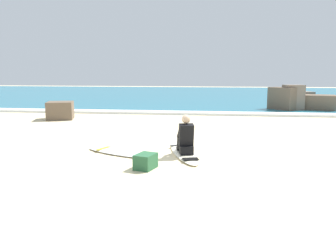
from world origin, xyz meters
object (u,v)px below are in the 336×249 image
at_px(surfer_seated, 186,138).
at_px(beach_bag, 146,161).
at_px(shoreline_rock, 60,110).
at_px(surfboard_main, 184,153).
at_px(surfboard_spare_near, 121,152).

bearing_deg(surfer_seated, beach_bag, -121.30).
bearing_deg(surfer_seated, shoreline_rock, 135.68).
bearing_deg(surfer_seated, surfboard_main, 107.78).
distance_m(surfer_seated, shoreline_rock, 8.28).
relative_size(surfer_seated, shoreline_rock, 0.89).
bearing_deg(beach_bag, surfer_seated, 58.70).
height_order(surfboard_spare_near, shoreline_rock, shoreline_rock).
height_order(surfboard_spare_near, beach_bag, beach_bag).
distance_m(surfboard_spare_near, beach_bag, 1.49).
bearing_deg(beach_bag, surfboard_main, 63.83).
xyz_separation_m(surfboard_main, beach_bag, (-0.69, -1.41, 0.12)).
bearing_deg(beach_bag, surfboard_spare_near, 126.16).
relative_size(surfboard_main, beach_bag, 5.20).
bearing_deg(surfboard_spare_near, shoreline_rock, 126.48).
bearing_deg(shoreline_rock, beach_bag, -53.58).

